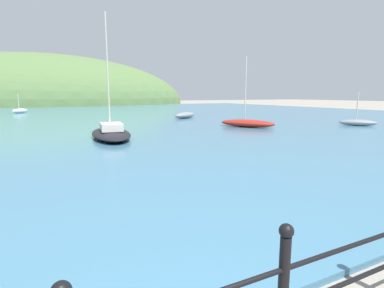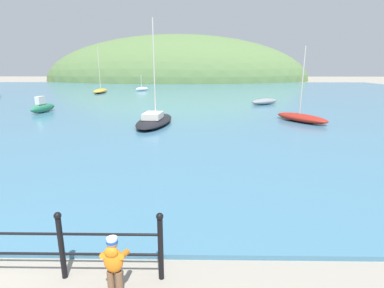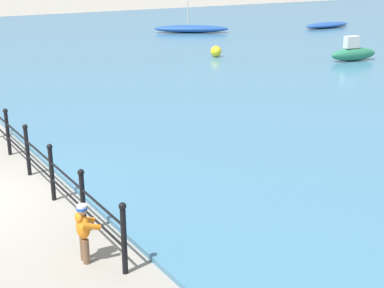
{
  "view_description": "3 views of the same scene",
  "coord_description": "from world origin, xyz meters",
  "px_view_note": "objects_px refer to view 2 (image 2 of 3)",
  "views": [
    {
      "loc": [
        -0.82,
        -0.14,
        2.21
      ],
      "look_at": [
        2.3,
        6.06,
        1.06
      ],
      "focal_mm": 28.0,
      "sensor_mm": 36.0,
      "label": 1
    },
    {
      "loc": [
        4.69,
        -2.79,
        3.46
      ],
      "look_at": [
        4.55,
        6.42,
        1.05
      ],
      "focal_mm": 28.0,
      "sensor_mm": 36.0,
      "label": 2
    },
    {
      "loc": [
        10.77,
        -1.6,
        4.58
      ],
      "look_at": [
        2.35,
        3.89,
        1.19
      ],
      "focal_mm": 50.0,
      "sensor_mm": 36.0,
      "label": 3
    }
  ],
  "objects_px": {
    "boat_twin_mast": "(154,120)",
    "boat_far_right": "(43,107)",
    "child_in_coat": "(114,261)",
    "boat_nearest_quay": "(100,91)",
    "boat_white_sailboat": "(264,101)",
    "boat_far_left": "(302,118)",
    "boat_green_fishing": "(142,89)"
  },
  "relations": [
    {
      "from": "boat_twin_mast",
      "to": "boat_far_right",
      "type": "xyz_separation_m",
      "value": [
        -8.96,
        4.54,
        0.13
      ]
    },
    {
      "from": "child_in_coat",
      "to": "boat_nearest_quay",
      "type": "height_order",
      "value": "boat_nearest_quay"
    },
    {
      "from": "boat_twin_mast",
      "to": "boat_white_sailboat",
      "type": "relative_size",
      "value": 1.97
    },
    {
      "from": "boat_white_sailboat",
      "to": "boat_far_left",
      "type": "bearing_deg",
      "value": -87.19
    },
    {
      "from": "boat_green_fishing",
      "to": "boat_nearest_quay",
      "type": "height_order",
      "value": "boat_nearest_quay"
    },
    {
      "from": "boat_twin_mast",
      "to": "boat_far_right",
      "type": "height_order",
      "value": "boat_twin_mast"
    },
    {
      "from": "boat_green_fishing",
      "to": "boat_white_sailboat",
      "type": "relative_size",
      "value": 0.74
    },
    {
      "from": "boat_twin_mast",
      "to": "boat_far_right",
      "type": "bearing_deg",
      "value": 153.12
    },
    {
      "from": "boat_twin_mast",
      "to": "boat_far_left",
      "type": "bearing_deg",
      "value": 6.29
    },
    {
      "from": "boat_far_right",
      "to": "boat_nearest_quay",
      "type": "xyz_separation_m",
      "value": [
        -1.04,
        17.01,
        -0.13
      ]
    },
    {
      "from": "boat_twin_mast",
      "to": "boat_nearest_quay",
      "type": "bearing_deg",
      "value": 114.89
    },
    {
      "from": "boat_twin_mast",
      "to": "boat_white_sailboat",
      "type": "height_order",
      "value": "boat_twin_mast"
    },
    {
      "from": "boat_nearest_quay",
      "to": "child_in_coat",
      "type": "bearing_deg",
      "value": -72.23
    },
    {
      "from": "boat_nearest_quay",
      "to": "boat_far_right",
      "type": "bearing_deg",
      "value": -86.49
    },
    {
      "from": "boat_green_fishing",
      "to": "boat_white_sailboat",
      "type": "xyz_separation_m",
      "value": [
        13.7,
        -15.06,
        -0.0
      ]
    },
    {
      "from": "child_in_coat",
      "to": "boat_far_right",
      "type": "relative_size",
      "value": 0.38
    },
    {
      "from": "boat_far_right",
      "to": "boat_white_sailboat",
      "type": "height_order",
      "value": "boat_far_right"
    },
    {
      "from": "boat_far_left",
      "to": "boat_nearest_quay",
      "type": "relative_size",
      "value": 0.79
    },
    {
      "from": "boat_twin_mast",
      "to": "boat_nearest_quay",
      "type": "height_order",
      "value": "boat_twin_mast"
    },
    {
      "from": "boat_twin_mast",
      "to": "boat_far_left",
      "type": "xyz_separation_m",
      "value": [
        9.02,
        0.99,
        -0.0
      ]
    },
    {
      "from": "child_in_coat",
      "to": "boat_far_left",
      "type": "height_order",
      "value": "boat_far_left"
    },
    {
      "from": "boat_far_right",
      "to": "boat_nearest_quay",
      "type": "height_order",
      "value": "boat_nearest_quay"
    },
    {
      "from": "boat_far_left",
      "to": "boat_white_sailboat",
      "type": "height_order",
      "value": "boat_far_left"
    },
    {
      "from": "child_in_coat",
      "to": "boat_far_left",
      "type": "xyz_separation_m",
      "value": [
        7.76,
        14.56,
        -0.24
      ]
    },
    {
      "from": "boat_far_right",
      "to": "boat_nearest_quay",
      "type": "distance_m",
      "value": 17.05
    },
    {
      "from": "child_in_coat",
      "to": "boat_far_left",
      "type": "bearing_deg",
      "value": 61.93
    },
    {
      "from": "boat_far_right",
      "to": "boat_green_fishing",
      "type": "bearing_deg",
      "value": 79.16
    },
    {
      "from": "child_in_coat",
      "to": "boat_nearest_quay",
      "type": "relative_size",
      "value": 0.18
    },
    {
      "from": "boat_far_left",
      "to": "boat_green_fishing",
      "type": "bearing_deg",
      "value": 120.86
    },
    {
      "from": "boat_far_right",
      "to": "boat_green_fishing",
      "type": "distance_m",
      "value": 20.46
    },
    {
      "from": "boat_far_right",
      "to": "boat_far_left",
      "type": "distance_m",
      "value": 18.32
    },
    {
      "from": "child_in_coat",
      "to": "boat_nearest_quay",
      "type": "distance_m",
      "value": 36.88
    }
  ]
}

